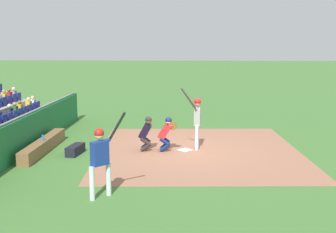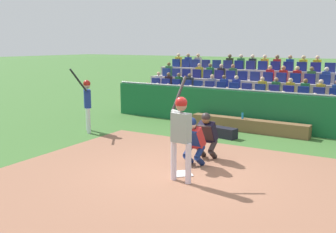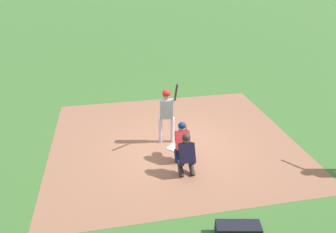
{
  "view_description": "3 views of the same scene",
  "coord_description": "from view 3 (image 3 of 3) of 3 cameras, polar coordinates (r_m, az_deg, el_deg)",
  "views": [
    {
      "loc": [
        15.45,
        0.02,
        3.86
      ],
      "look_at": [
        -0.25,
        -0.63,
        1.2
      ],
      "focal_mm": 46.73,
      "sensor_mm": 36.0,
      "label": 1
    },
    {
      "loc": [
        -4.36,
        7.43,
        2.98
      ],
      "look_at": [
        0.39,
        -0.0,
        1.33
      ],
      "focal_mm": 41.45,
      "sensor_mm": 36.0,
      "label": 2
    },
    {
      "loc": [
        -1.51,
        -8.64,
        5.46
      ],
      "look_at": [
        -0.3,
        -0.4,
        1.36
      ],
      "focal_mm": 33.65,
      "sensor_mm": 36.0,
      "label": 3
    }
  ],
  "objects": [
    {
      "name": "ground_plane",
      "position": [
        10.33,
        1.33,
        -5.72
      ],
      "size": [
        160.0,
        160.0,
        0.0
      ],
      "primitive_type": "plane",
      "color": "#3E6C30"
    },
    {
      "name": "infield_dirt_patch",
      "position": [
        10.75,
        0.88,
        -4.31
      ],
      "size": [
        8.38,
        7.56,
        0.01
      ],
      "primitive_type": "cube",
      "rotation": [
        0.0,
        0.0,
        0.05
      ],
      "color": "#96634B",
      "rests_on": "ground_plane"
    },
    {
      "name": "home_plate_marker",
      "position": [
        10.32,
        1.33,
        -5.64
      ],
      "size": [
        0.62,
        0.62,
        0.02
      ],
      "primitive_type": "cube",
      "rotation": [
        0.0,
        0.0,
        0.79
      ],
      "color": "white",
      "rests_on": "infield_dirt_patch"
    },
    {
      "name": "batter_at_plate",
      "position": [
        10.11,
        -0.22,
        1.18
      ],
      "size": [
        0.56,
        0.74,
        2.28
      ],
      "color": "silver",
      "rests_on": "ground_plane"
    },
    {
      "name": "catcher_crouching",
      "position": [
        9.41,
        2.64,
        -4.19
      ],
      "size": [
        0.47,
        0.7,
        1.26
      ],
      "color": "navy",
      "rests_on": "ground_plane"
    },
    {
      "name": "home_plate_umpire",
      "position": [
        8.81,
        3.38,
        -6.63
      ],
      "size": [
        0.47,
        0.5,
        1.27
      ],
      "color": "#2C2323",
      "rests_on": "ground_plane"
    },
    {
      "name": "equipment_duffel_bag",
      "position": [
        7.5,
        12.56,
        -19.51
      ],
      "size": [
        1.02,
        0.5,
        0.33
      ],
      "primitive_type": "cube",
      "rotation": [
        0.0,
        0.0,
        -0.15
      ],
      "color": "black",
      "rests_on": "ground_plane"
    }
  ]
}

